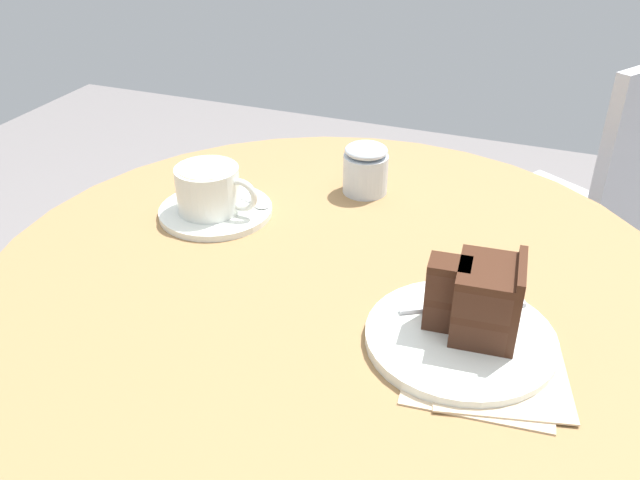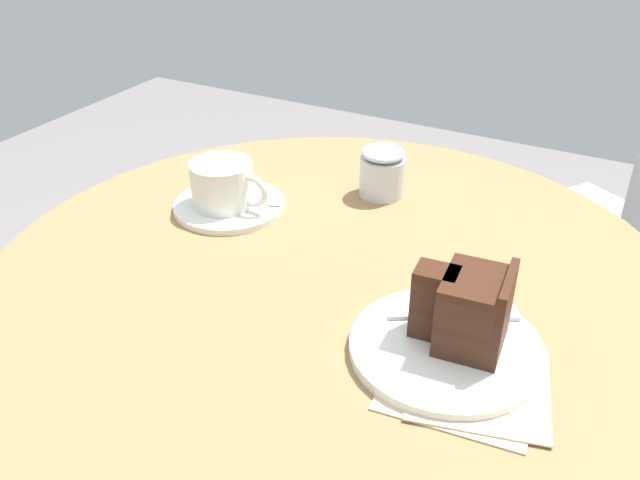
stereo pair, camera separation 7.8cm
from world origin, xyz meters
The scene contains 10 objects.
cafe_table centered at (0.00, 0.00, 0.59)m, with size 0.83×0.83×0.70m.
saucer centered at (-0.20, 0.07, 0.70)m, with size 0.15×0.15×0.01m.
coffee_cup centered at (-0.20, 0.07, 0.74)m, with size 0.11×0.08×0.06m.
teaspoon centered at (-0.16, 0.11, 0.71)m, with size 0.09×0.04×0.00m.
cake_plate centered at (0.17, -0.08, 0.70)m, with size 0.19×0.19×0.01m.
cake_slice centered at (0.18, -0.07, 0.75)m, with size 0.10×0.08×0.08m.
fork centered at (0.17, -0.02, 0.71)m, with size 0.12×0.08×0.00m.
napkin centered at (0.20, -0.11, 0.70)m, with size 0.17×0.15×0.00m.
cafe_chair centered at (0.31, 0.67, 0.50)m, with size 0.52×0.52×0.83m.
sugar_pot centered at (-0.03, 0.21, 0.73)m, with size 0.06×0.06×0.07m.
Camera 2 is at (0.30, -0.59, 1.14)m, focal length 38.00 mm.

